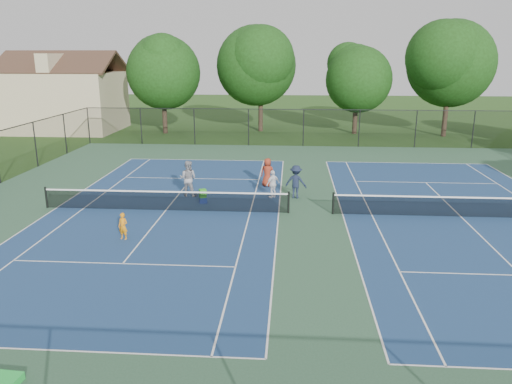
# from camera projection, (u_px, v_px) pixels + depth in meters

# --- Properties ---
(ground) EXTENTS (140.00, 140.00, 0.00)m
(ground) POSITION_uv_depth(u_px,v_px,m) (310.00, 214.00, 23.75)
(ground) COLOR #234716
(ground) RESTS_ON ground
(court_pad) EXTENTS (36.00, 36.00, 0.01)m
(court_pad) POSITION_uv_depth(u_px,v_px,m) (310.00, 214.00, 23.75)
(court_pad) COLOR #2E5239
(court_pad) RESTS_ON ground
(tennis_court_left) EXTENTS (12.00, 23.83, 1.07)m
(tennis_court_left) POSITION_uv_depth(u_px,v_px,m) (166.00, 209.00, 24.20)
(tennis_court_left) COLOR navy
(tennis_court_left) RESTS_ON ground
(tennis_court_right) EXTENTS (12.00, 23.83, 1.07)m
(tennis_court_right) POSITION_uv_depth(u_px,v_px,m) (461.00, 215.00, 23.25)
(tennis_court_right) COLOR navy
(tennis_court_right) RESTS_ON ground
(perimeter_fence) EXTENTS (36.08, 36.08, 3.02)m
(perimeter_fence) POSITION_uv_depth(u_px,v_px,m) (311.00, 181.00, 23.32)
(perimeter_fence) COLOR black
(perimeter_fence) RESTS_ON ground
(tree_back_a) EXTENTS (6.80, 6.80, 9.15)m
(tree_back_a) POSITION_uv_depth(u_px,v_px,m) (162.00, 68.00, 46.08)
(tree_back_a) COLOR #2D2116
(tree_back_a) RESTS_ON ground
(tree_back_b) EXTENTS (7.60, 7.60, 10.03)m
(tree_back_b) POSITION_uv_depth(u_px,v_px,m) (261.00, 62.00, 47.24)
(tree_back_b) COLOR #2D2116
(tree_back_b) RESTS_ON ground
(tree_back_c) EXTENTS (6.00, 6.00, 8.40)m
(tree_back_c) POSITION_uv_depth(u_px,v_px,m) (357.00, 75.00, 45.96)
(tree_back_c) COLOR #2D2116
(tree_back_c) RESTS_ON ground
(tree_back_d) EXTENTS (7.80, 7.80, 10.37)m
(tree_back_d) POSITION_uv_depth(u_px,v_px,m) (451.00, 60.00, 44.09)
(tree_back_d) COLOR #2D2116
(tree_back_d) RESTS_ON ground
(clapboard_house) EXTENTS (10.80, 8.10, 7.65)m
(clapboard_house) POSITION_uv_depth(u_px,v_px,m) (65.00, 99.00, 48.51)
(clapboard_house) COLOR tan
(clapboard_house) RESTS_ON ground
(child_player) EXTENTS (0.47, 0.37, 1.12)m
(child_player) POSITION_uv_depth(u_px,v_px,m) (123.00, 226.00, 20.34)
(child_player) COLOR orange
(child_player) RESTS_ON ground
(instructor) EXTENTS (1.03, 0.86, 1.93)m
(instructor) POSITION_uv_depth(u_px,v_px,m) (188.00, 178.00, 26.45)
(instructor) COLOR gray
(instructor) RESTS_ON ground
(bystander_a) EXTENTS (0.88, 0.87, 1.49)m
(bystander_a) POSITION_uv_depth(u_px,v_px,m) (273.00, 184.00, 26.18)
(bystander_a) COLOR white
(bystander_a) RESTS_ON ground
(bystander_b) EXTENTS (1.26, 0.92, 1.76)m
(bystander_b) POSITION_uv_depth(u_px,v_px,m) (296.00, 182.00, 26.11)
(bystander_b) COLOR #192238
(bystander_b) RESTS_ON ground
(bystander_c) EXTENTS (0.91, 0.71, 1.65)m
(bystander_c) POSITION_uv_depth(u_px,v_px,m) (267.00, 172.00, 28.41)
(bystander_c) COLOR maroon
(bystander_c) RESTS_ON ground
(ball_crate) EXTENTS (0.47, 0.43, 0.30)m
(ball_crate) POSITION_uv_depth(u_px,v_px,m) (203.00, 200.00, 25.39)
(ball_crate) COLOR navy
(ball_crate) RESTS_ON ground
(ball_hopper) EXTENTS (0.43, 0.40, 0.43)m
(ball_hopper) POSITION_uv_depth(u_px,v_px,m) (203.00, 193.00, 25.29)
(ball_hopper) COLOR green
(ball_hopper) RESTS_ON ball_crate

